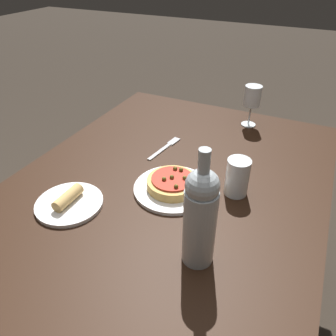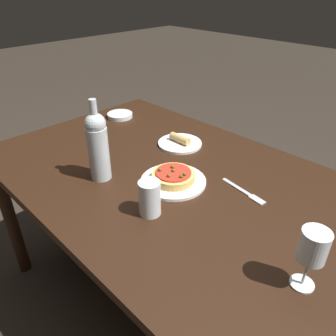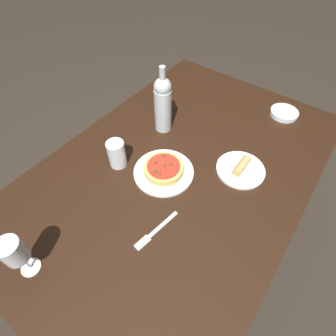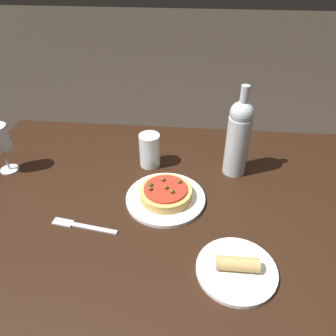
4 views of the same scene
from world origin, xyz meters
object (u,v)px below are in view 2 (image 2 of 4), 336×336
Objects in this scene: dining_table at (168,189)px; fork at (245,192)px; wine_glass at (313,248)px; wine_bottle at (98,145)px; dinner_plate at (173,181)px; side_bowl at (120,115)px; pizza at (173,176)px; water_cup at (150,198)px; side_plate at (180,142)px.

fork reaches higher than dining_table.
wine_bottle is at bearing 4.90° from wine_glass.
dinner_plate is 1.80× the size of side_bowl.
pizza is 0.20m from water_cup.
wine_bottle is (0.22, 0.17, 0.11)m from pizza.
pizza is (-0.06, 0.03, 0.11)m from dining_table.
dinner_plate is 0.31m from wine_bottle.
dining_table is 0.27m from side_plate.
wine_bottle is at bearing 87.10° from side_plate.
side_plate is at bearing -92.90° from wine_bottle.
pizza is 1.34× the size of water_cup.
pizza is 1.18× the size of side_bowl.
water_cup is 0.88× the size of side_bowl.
pizza is at bearing -142.42° from wine_bottle.
water_cup reaches higher than dinner_plate.
wine_glass is 0.90× the size of fork.
dinner_plate is at bearing -10.50° from wine_glass.
wine_glass is 0.78m from wine_bottle.
water_cup is at bearing 111.73° from pizza.
dinner_plate is 2.04× the size of water_cup.
dinner_plate reaches higher than fork.
pizza reaches higher than dinner_plate.
wine_glass is (-0.56, 0.10, 0.10)m from pizza.
side_bowl reaches higher than fork.
water_cup reaches higher than dining_table.
dining_table is 0.11m from dinner_plate.
dining_table is 7.71× the size of fork.
pizza is at bearing -10.49° from wine_glass.
side_plate is at bearing -57.36° from dining_table.
dining_table is 0.67m from wine_glass.
dining_table is 0.64m from side_bowl.
fork is at bearing -145.97° from wine_bottle.
side_plate is at bearing 173.97° from fork.
wine_glass is 1.28× the size of side_bowl.
dining_table is at bearing -12.32° from wine_glass.
water_cup is at bearing 111.75° from dinner_plate.
fork is at bearing 172.20° from side_bowl.
side_plate is at bearing 178.82° from side_bowl.
fork is (-0.23, -0.13, -0.00)m from dinner_plate.
water_cup is 0.51m from side_plate.
wine_glass is at bearing -27.37° from fork.
dining_table is at bearing -152.11° from fork.
water_cup is 0.60× the size of side_plate.
wine_bottle reaches higher than pizza.
water_cup reaches higher than fork.
dining_table is 6.13× the size of dinner_plate.
side_bowl is at bearing -44.21° from wine_bottle.
wine_glass is (-0.56, 0.10, 0.12)m from dinner_plate.
wine_bottle is 0.56m from fork.
wine_bottle is at bearing 37.58° from pizza.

